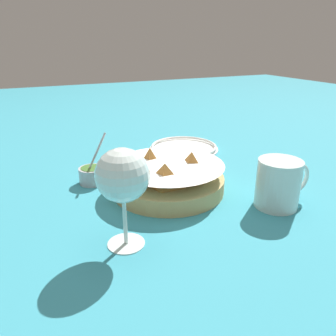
% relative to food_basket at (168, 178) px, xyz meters
% --- Properties ---
extents(ground_plane, '(4.00, 4.00, 0.00)m').
position_rel_food_basket_xyz_m(ground_plane, '(0.01, -0.01, -0.03)').
color(ground_plane, teal).
extents(food_basket, '(0.26, 0.26, 0.09)m').
position_rel_food_basket_xyz_m(food_basket, '(0.00, 0.00, 0.00)').
color(food_basket, tan).
rests_on(food_basket, ground_plane).
extents(sauce_cup, '(0.07, 0.06, 0.12)m').
position_rel_food_basket_xyz_m(sauce_cup, '(-0.15, 0.12, -0.01)').
color(sauce_cup, '#B7B7BC').
rests_on(sauce_cup, ground_plane).
extents(wine_glass, '(0.09, 0.09, 0.17)m').
position_rel_food_basket_xyz_m(wine_glass, '(-0.16, -0.16, 0.09)').
color(wine_glass, silver).
rests_on(wine_glass, ground_plane).
extents(beer_mug, '(0.13, 0.09, 0.10)m').
position_rel_food_basket_xyz_m(beer_mug, '(0.17, -0.16, 0.02)').
color(beer_mug, silver).
rests_on(beer_mug, ground_plane).
extents(side_plate, '(0.22, 0.22, 0.01)m').
position_rel_food_basket_xyz_m(side_plate, '(0.17, 0.25, -0.02)').
color(side_plate, white).
rests_on(side_plate, ground_plane).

